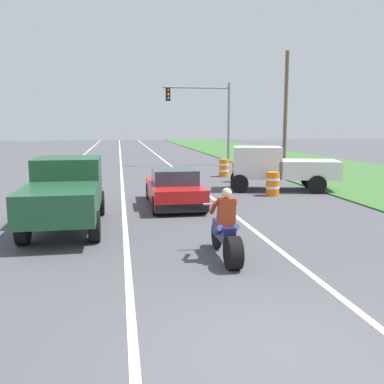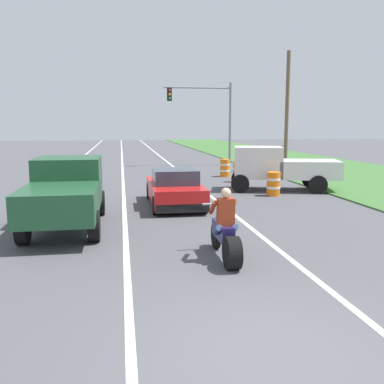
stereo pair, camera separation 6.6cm
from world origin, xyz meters
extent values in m
plane|color=#4C4C51|center=(0.00, 0.00, 0.00)|extent=(160.00, 160.00, 0.00)
cube|color=white|center=(-5.40, 20.00, 0.00)|extent=(0.14, 120.00, 0.01)
cube|color=white|center=(1.80, 20.00, 0.00)|extent=(0.14, 120.00, 0.01)
cube|color=white|center=(-1.80, 20.00, 0.00)|extent=(0.14, 120.00, 0.01)
cube|color=#3D6B33|center=(11.92, 20.00, 0.03)|extent=(10.00, 120.00, 0.06)
cylinder|color=black|center=(0.35, 3.30, 0.35)|extent=(0.28, 0.69, 0.69)
cylinder|color=black|center=(0.35, 4.85, 0.31)|extent=(0.12, 0.63, 0.63)
cube|color=#1E194C|center=(0.35, 4.13, 0.61)|extent=(0.28, 1.10, 0.36)
cylinder|color=#B2B2B7|center=(0.35, 4.77, 0.68)|extent=(0.08, 0.36, 0.73)
cylinder|color=#A5A5AA|center=(0.35, 4.75, 1.11)|extent=(0.70, 0.05, 0.05)
cube|color=#993319|center=(0.35, 3.90, 1.09)|extent=(0.36, 0.24, 0.60)
sphere|color=beige|center=(0.35, 3.90, 1.51)|extent=(0.22, 0.22, 0.22)
cylinder|color=#384C7A|center=(0.17, 3.93, 0.69)|extent=(0.14, 0.47, 0.32)
cylinder|color=#993319|center=(0.13, 4.20, 1.14)|extent=(0.10, 0.51, 0.40)
cylinder|color=#384C7A|center=(0.53, 3.93, 0.69)|extent=(0.14, 0.47, 0.32)
cylinder|color=#993319|center=(0.57, 4.20, 1.14)|extent=(0.10, 0.51, 0.40)
cube|color=red|center=(0.05, 10.57, 0.53)|extent=(1.80, 4.30, 0.64)
cube|color=#333D4C|center=(0.05, 10.37, 1.11)|extent=(1.56, 1.70, 0.52)
cube|color=black|center=(0.05, 8.52, 0.29)|extent=(1.76, 0.20, 0.28)
cylinder|color=black|center=(-0.75, 12.17, 0.32)|extent=(0.24, 0.64, 0.64)
cylinder|color=black|center=(0.85, 12.17, 0.32)|extent=(0.24, 0.64, 0.64)
cylinder|color=black|center=(-0.75, 8.97, 0.32)|extent=(0.24, 0.64, 0.64)
cylinder|color=black|center=(0.85, 8.97, 0.32)|extent=(0.24, 0.64, 0.64)
cube|color=#1E4C2D|center=(-3.46, 8.50, 1.28)|extent=(1.90, 2.10, 1.40)
cube|color=#333D4C|center=(-3.46, 8.85, 1.67)|extent=(1.67, 0.29, 0.57)
cube|color=#1E4C2D|center=(-3.46, 6.25, 0.98)|extent=(1.90, 2.70, 0.80)
cylinder|color=black|center=(-4.33, 9.30, 0.40)|extent=(0.28, 0.80, 0.80)
cylinder|color=black|center=(-2.59, 9.30, 0.40)|extent=(0.28, 0.80, 0.80)
cylinder|color=black|center=(-4.33, 5.95, 0.40)|extent=(0.28, 0.80, 0.80)
cylinder|color=black|center=(-2.59, 5.95, 0.40)|extent=(0.28, 0.80, 0.80)
cube|color=silver|center=(4.29, 13.73, 1.28)|extent=(2.52, 2.38, 1.40)
cube|color=#333D4C|center=(3.95, 13.82, 1.67)|extent=(0.71, 1.69, 0.57)
cube|color=silver|center=(6.46, 13.15, 0.98)|extent=(3.10, 2.53, 0.80)
cylinder|color=black|center=(3.29, 13.10, 0.40)|extent=(0.85, 0.48, 0.80)
cylinder|color=black|center=(3.74, 14.78, 0.40)|extent=(0.85, 0.48, 0.80)
cylinder|color=black|center=(6.52, 12.23, 0.40)|extent=(0.85, 0.48, 0.80)
cylinder|color=black|center=(6.97, 13.91, 0.40)|extent=(0.85, 0.48, 0.80)
cylinder|color=gray|center=(6.12, 26.00, 3.00)|extent=(0.18, 0.18, 6.00)
cylinder|color=gray|center=(3.68, 26.00, 5.60)|extent=(4.89, 0.12, 0.12)
cube|color=black|center=(1.63, 26.00, 5.10)|extent=(0.32, 0.24, 0.90)
sphere|color=red|center=(1.63, 25.86, 5.38)|extent=(0.16, 0.16, 0.16)
sphere|color=orange|center=(1.63, 25.86, 5.10)|extent=(0.16, 0.16, 0.16)
sphere|color=green|center=(1.63, 25.86, 4.82)|extent=(0.16, 0.16, 0.16)
cylinder|color=brown|center=(8.64, 21.34, 3.78)|extent=(0.24, 0.24, 7.55)
cylinder|color=orange|center=(4.44, 12.06, 0.50)|extent=(0.56, 0.56, 1.00)
cylinder|color=white|center=(4.44, 12.06, 0.70)|extent=(0.58, 0.58, 0.10)
cylinder|color=white|center=(4.44, 12.06, 0.35)|extent=(0.58, 0.58, 0.10)
cylinder|color=orange|center=(4.17, 16.57, 0.50)|extent=(0.56, 0.56, 1.00)
cylinder|color=white|center=(4.17, 16.57, 0.70)|extent=(0.58, 0.58, 0.10)
cylinder|color=white|center=(4.17, 16.57, 0.35)|extent=(0.58, 0.58, 0.10)
cylinder|color=orange|center=(4.04, 18.97, 0.50)|extent=(0.56, 0.56, 1.00)
cylinder|color=white|center=(4.04, 18.97, 0.70)|extent=(0.58, 0.58, 0.10)
cylinder|color=white|center=(4.04, 18.97, 0.35)|extent=(0.58, 0.58, 0.10)
camera|label=1|loc=(-1.92, -4.93, 2.96)|focal=39.92mm
camera|label=2|loc=(-1.86, -4.94, 2.96)|focal=39.92mm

